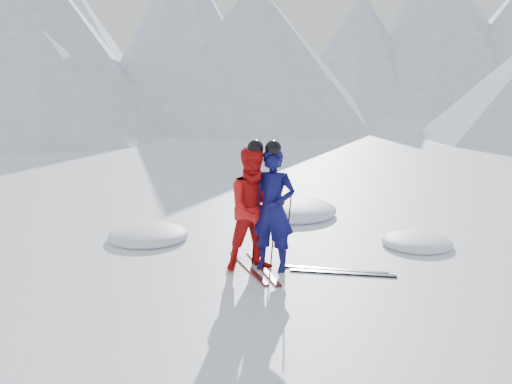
{
  "coord_description": "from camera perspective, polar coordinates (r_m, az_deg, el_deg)",
  "views": [
    {
      "loc": [
        -1.26,
        -8.92,
        3.08
      ],
      "look_at": [
        -1.99,
        0.5,
        1.1
      ],
      "focal_mm": 38.0,
      "sensor_mm": 36.0,
      "label": 1
    }
  ],
  "objects": [
    {
      "name": "snow_lumps",
      "position": [
        11.79,
        1.96,
        -3.31
      ],
      "size": [
        6.61,
        4.05,
        0.48
      ],
      "color": "white",
      "rests_on": "ground"
    },
    {
      "name": "pole_blue_right",
      "position": [
        9.06,
        3.42,
        -3.58
      ],
      "size": [
        0.13,
        0.08,
        1.35
      ],
      "primitive_type": "cylinder",
      "rotation": [
        -0.04,
        0.08,
        0.0
      ],
      "color": "black",
      "rests_on": "ground"
    },
    {
      "name": "mountain_range",
      "position": [
        44.92,
        13.86,
        16.17
      ],
      "size": [
        106.15,
        62.94,
        15.53
      ],
      "color": "#B2BCD1",
      "rests_on": "ground"
    },
    {
      "name": "ski_worn_left",
      "position": [
        9.05,
        -0.84,
        -7.96
      ],
      "size": [
        0.79,
        1.58,
        0.03
      ],
      "primitive_type": "cube",
      "rotation": [
        0.0,
        0.0,
        0.43
      ],
      "color": "black",
      "rests_on": "ground"
    },
    {
      "name": "skier_blue",
      "position": [
        8.74,
        1.78,
        -1.85
      ],
      "size": [
        0.84,
        0.67,
        2.02
      ],
      "primitive_type": "imported",
      "rotation": [
        0.0,
        0.0,
        -0.28
      ],
      "color": "#0C0C49",
      "rests_on": "ground"
    },
    {
      "name": "pole_blue_left",
      "position": [
        8.99,
        -0.11,
        -3.69
      ],
      "size": [
        0.13,
        0.09,
        1.35
      ],
      "primitive_type": "cylinder",
      "rotation": [
        0.05,
        0.08,
        0.0
      ],
      "color": "black",
      "rests_on": "ground"
    },
    {
      "name": "pole_red_left",
      "position": [
        9.1,
        -1.84,
        -3.48
      ],
      "size": [
        0.13,
        0.1,
        1.35
      ],
      "primitive_type": "cylinder",
      "rotation": [
        0.06,
        0.08,
        0.0
      ],
      "color": "black",
      "rests_on": "ground"
    },
    {
      "name": "ski_loose_b",
      "position": [
        8.91,
        9.1,
        -8.43
      ],
      "size": [
        1.7,
        0.26,
        0.03
      ],
      "primitive_type": "cube",
      "rotation": [
        0.0,
        0.0,
        1.47
      ],
      "color": "black",
      "rests_on": "ground"
    },
    {
      "name": "ski_worn_right",
      "position": [
        9.03,
        0.69,
        -8.0
      ],
      "size": [
        0.68,
        1.62,
        0.03
      ],
      "primitive_type": "cube",
      "rotation": [
        0.0,
        0.0,
        0.36
      ],
      "color": "black",
      "rests_on": "ground"
    },
    {
      "name": "ground",
      "position": [
        9.52,
        11.87,
        -7.3
      ],
      "size": [
        160.0,
        160.0,
        0.0
      ],
      "primitive_type": "plane",
      "color": "white",
      "rests_on": "ground"
    },
    {
      "name": "skier_red",
      "position": [
        8.75,
        -0.07,
        -1.81
      ],
      "size": [
        1.21,
        1.09,
        2.03
      ],
      "primitive_type": "imported",
      "rotation": [
        0.0,
        0.0,
        0.4
      ],
      "color": "red",
      "rests_on": "ground"
    },
    {
      "name": "ski_loose_a",
      "position": [
        9.04,
        8.39,
        -8.1
      ],
      "size": [
        1.7,
        0.32,
        0.03
      ],
      "primitive_type": "cube",
      "rotation": [
        0.0,
        0.0,
        1.43
      ],
      "color": "black",
      "rests_on": "ground"
    },
    {
      "name": "pole_red_right",
      "position": [
        8.96,
        1.92,
        -3.72
      ],
      "size": [
        0.13,
        0.09,
        1.35
      ],
      "primitive_type": "cylinder",
      "rotation": [
        -0.05,
        0.08,
        0.0
      ],
      "color": "black",
      "rests_on": "ground"
    }
  ]
}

